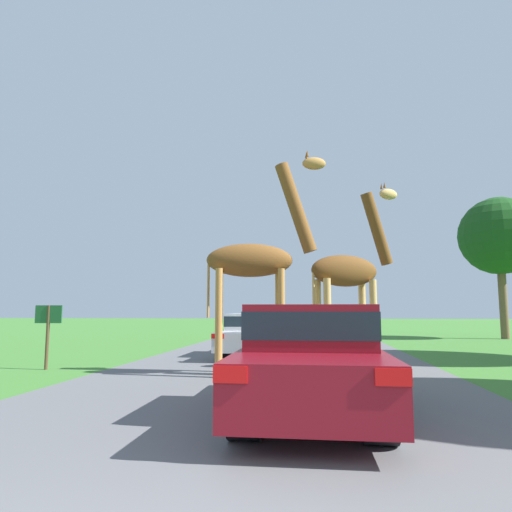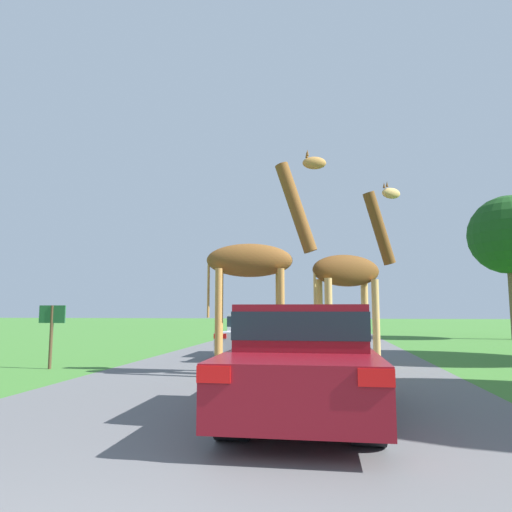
{
  "view_description": "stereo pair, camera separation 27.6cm",
  "coord_description": "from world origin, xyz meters",
  "px_view_note": "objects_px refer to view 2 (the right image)",
  "views": [
    {
      "loc": [
        0.93,
        -1.3,
        1.44
      ],
      "look_at": [
        -0.32,
        8.99,
        2.68
      ],
      "focal_mm": 32.0,
      "sensor_mm": 36.0,
      "label": 1
    },
    {
      "loc": [
        1.2,
        -1.27,
        1.44
      ],
      "look_at": [
        -0.32,
        8.99,
        2.68
      ],
      "focal_mm": 32.0,
      "sensor_mm": 36.0,
      "label": 2
    }
  ],
  "objects_px": {
    "car_queue_left": "(261,333)",
    "tree_centre_back": "(509,235)",
    "giraffe_companion": "(352,275)",
    "car_lead_maroon": "(303,357)",
    "car_queue_right": "(317,324)",
    "sign_post": "(52,324)",
    "giraffe_near_road": "(258,261)"
  },
  "relations": [
    {
      "from": "car_queue_left",
      "to": "tree_centre_back",
      "type": "xyz_separation_m",
      "value": [
        11.53,
        9.92,
        4.55
      ]
    },
    {
      "from": "giraffe_companion",
      "to": "car_lead_maroon",
      "type": "xyz_separation_m",
      "value": [
        -1.04,
        -5.39,
        -1.55
      ]
    },
    {
      "from": "giraffe_companion",
      "to": "car_queue_right",
      "type": "xyz_separation_m",
      "value": [
        -1.06,
        10.61,
        -1.55
      ]
    },
    {
      "from": "car_lead_maroon",
      "to": "sign_post",
      "type": "xyz_separation_m",
      "value": [
        -6.46,
        4.13,
        0.3
      ]
    },
    {
      "from": "giraffe_companion",
      "to": "car_lead_maroon",
      "type": "relative_size",
      "value": 1.11
    },
    {
      "from": "giraffe_companion",
      "to": "tree_centre_back",
      "type": "relative_size",
      "value": 0.67
    },
    {
      "from": "giraffe_near_road",
      "to": "giraffe_companion",
      "type": "height_order",
      "value": "giraffe_near_road"
    },
    {
      "from": "giraffe_companion",
      "to": "car_queue_right",
      "type": "bearing_deg",
      "value": 157.59
    },
    {
      "from": "car_queue_left",
      "to": "car_lead_maroon",
      "type": "bearing_deg",
      "value": -78.09
    },
    {
      "from": "car_queue_left",
      "to": "tree_centre_back",
      "type": "bearing_deg",
      "value": 40.72
    },
    {
      "from": "sign_post",
      "to": "tree_centre_back",
      "type": "bearing_deg",
      "value": 40.89
    },
    {
      "from": "car_queue_left",
      "to": "sign_post",
      "type": "relative_size",
      "value": 3.07
    },
    {
      "from": "giraffe_near_road",
      "to": "sign_post",
      "type": "relative_size",
      "value": 3.33
    },
    {
      "from": "giraffe_near_road",
      "to": "car_queue_right",
      "type": "distance_m",
      "value": 12.42
    },
    {
      "from": "car_lead_maroon",
      "to": "giraffe_near_road",
      "type": "bearing_deg",
      "value": 107.39
    },
    {
      "from": "giraffe_near_road",
      "to": "giraffe_companion",
      "type": "bearing_deg",
      "value": 116.05
    },
    {
      "from": "sign_post",
      "to": "car_queue_right",
      "type": "bearing_deg",
      "value": 61.52
    },
    {
      "from": "car_queue_left",
      "to": "sign_post",
      "type": "height_order",
      "value": "sign_post"
    },
    {
      "from": "giraffe_companion",
      "to": "car_queue_left",
      "type": "bearing_deg",
      "value": -164.19
    },
    {
      "from": "giraffe_companion",
      "to": "car_queue_right",
      "type": "height_order",
      "value": "giraffe_companion"
    },
    {
      "from": "giraffe_near_road",
      "to": "car_queue_right",
      "type": "bearing_deg",
      "value": 164.44
    },
    {
      "from": "tree_centre_back",
      "to": "car_lead_maroon",
      "type": "bearing_deg",
      "value": -118.26
    },
    {
      "from": "car_lead_maroon",
      "to": "tree_centre_back",
      "type": "bearing_deg",
      "value": 61.74
    },
    {
      "from": "car_queue_right",
      "to": "car_queue_left",
      "type": "bearing_deg",
      "value": -102.57
    },
    {
      "from": "giraffe_companion",
      "to": "car_queue_left",
      "type": "height_order",
      "value": "giraffe_companion"
    },
    {
      "from": "tree_centre_back",
      "to": "car_queue_right",
      "type": "bearing_deg",
      "value": -167.36
    },
    {
      "from": "giraffe_near_road",
      "to": "car_queue_left",
      "type": "height_order",
      "value": "giraffe_near_road"
    },
    {
      "from": "car_queue_left",
      "to": "tree_centre_back",
      "type": "height_order",
      "value": "tree_centre_back"
    },
    {
      "from": "car_lead_maroon",
      "to": "tree_centre_back",
      "type": "relative_size",
      "value": 0.61
    },
    {
      "from": "giraffe_companion",
      "to": "tree_centre_back",
      "type": "distance_m",
      "value": 15.78
    },
    {
      "from": "car_queue_right",
      "to": "tree_centre_back",
      "type": "distance_m",
      "value": 11.0
    },
    {
      "from": "giraffe_companion",
      "to": "car_lead_maroon",
      "type": "distance_m",
      "value": 5.7
    }
  ]
}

